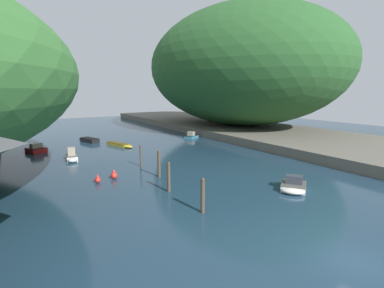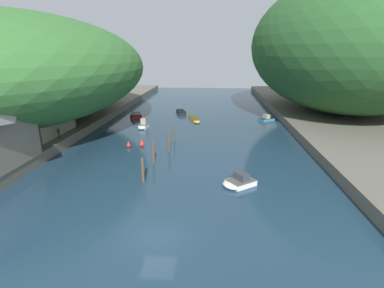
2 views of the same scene
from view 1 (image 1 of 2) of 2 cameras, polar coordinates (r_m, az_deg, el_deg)
The scene contains 15 objects.
water_surface at distance 41.72m, azimuth -9.58°, elevation -2.39°, with size 130.00×130.00×0.00m, color #1E384C.
right_bank at distance 57.70m, azimuth 16.86°, elevation 1.50°, with size 22.00×120.00×1.36m.
hillside_right at distance 68.07m, azimuth 9.06°, elevation 14.38°, with size 35.57×49.80×25.39m.
boat_open_rowboat at distance 55.93m, azimuth -19.21°, elevation 0.77°, with size 2.90×5.13×0.73m.
boat_red_skiff at distance 49.67m, azimuth -27.73°, elevation -0.90°, with size 3.16×3.72×1.36m.
boat_cabin_cruiser at distance 41.57m, azimuth -21.92°, elevation -2.31°, with size 1.56×3.14×1.73m.
boat_white_cruiser at distance 28.99m, azimuth 18.77°, elevation -7.64°, with size 3.88×3.64×1.31m.
boat_mid_channel at distance 57.19m, azimuth 0.02°, elevation 1.56°, with size 3.74×3.08×1.24m.
boat_far_upstream at distance 50.04m, azimuth -13.41°, elevation -0.15°, with size 2.88×6.32×0.46m.
mooring_post_nearest at distance 22.45m, azimuth 2.06°, elevation -9.75°, with size 0.31×0.31×2.70m.
mooring_post_second at distance 26.97m, azimuth -4.46°, elevation -6.26°, with size 0.31×0.31×2.75m.
mooring_post_middle at distance 31.49m, azimuth -6.30°, elevation -3.74°, with size 0.32×0.32×2.89m.
mooring_post_fourth at distance 36.15m, azimuth -9.76°, elevation -2.20°, with size 0.23×0.23×2.64m.
channel_buoy_near at distance 32.01m, azimuth -14.64°, elevation -5.72°, with size 0.70×0.70×1.04m.
channel_buoy_far at distance 31.10m, azimuth -17.53°, elevation -6.46°, with size 0.59×0.59×0.88m.
Camera 1 is at (-14.99, -7.87, 9.05)m, focal length 28.00 mm.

